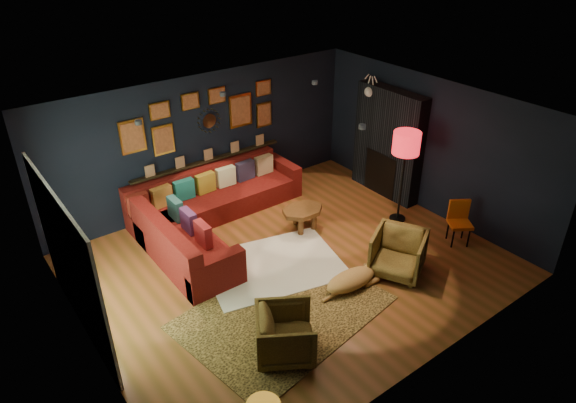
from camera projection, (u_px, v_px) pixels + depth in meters
floor at (292, 265)px, 8.55m from camera, size 6.50×6.50×0.00m
room_walls at (292, 180)px, 7.76m from camera, size 6.50×6.50×6.50m
sectional at (205, 215)px, 9.33m from camera, size 3.41×2.69×0.86m
ledge at (209, 160)px, 9.96m from camera, size 3.20×0.12×0.04m
gallery_wall at (203, 117)px, 9.54m from camera, size 3.15×0.04×1.02m
sunburst_mirror at (209, 121)px, 9.65m from camera, size 0.47×0.16×0.47m
fireplace at (387, 147)px, 10.28m from camera, size 0.31×1.60×2.20m
deer_head at (376, 90)px, 10.15m from camera, size 0.50×0.28×0.45m
sliding_door at (70, 263)px, 6.75m from camera, size 0.06×2.80×2.20m
ceiling_spots at (261, 105)px, 7.84m from camera, size 3.30×2.50×0.06m
shag_rug at (273, 266)px, 8.50m from camera, size 2.51×2.06×0.03m
leopard_rug at (283, 312)px, 7.53m from camera, size 3.18×2.50×0.02m
coffee_table at (303, 213)px, 9.34m from camera, size 0.84×0.65×0.41m
pouf at (179, 240)px, 8.81m from camera, size 0.58×0.58×0.38m
armchair_left at (285, 332)px, 6.65m from camera, size 0.99×1.00×0.77m
armchair_right at (398, 252)px, 8.18m from camera, size 1.03×1.05×0.81m
orange_chair at (459, 219)px, 8.95m from camera, size 0.51×0.51×0.79m
floor_lamp at (406, 147)px, 9.07m from camera, size 0.49×0.49×1.78m
dog at (351, 277)px, 7.92m from camera, size 1.26×0.65×0.39m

